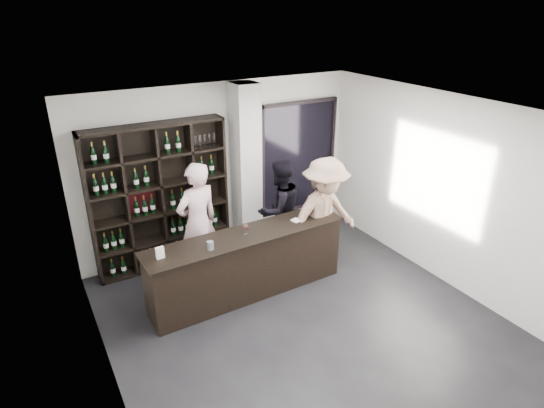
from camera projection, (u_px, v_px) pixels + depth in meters
floor at (308, 326)px, 6.23m from camera, size 5.00×5.50×0.01m
wine_shelf at (160, 198)px, 7.24m from camera, size 2.20×0.35×2.40m
structural_column at (246, 169)px, 7.74m from camera, size 0.40×0.40×2.90m
glass_panel at (298, 157)px, 8.48m from camera, size 1.60×0.08×2.10m
tasting_counter at (248, 264)px, 6.73m from camera, size 3.07×0.64×1.01m
taster_pink at (198, 223)px, 6.92m from camera, size 0.80×0.62×1.94m
taster_black at (280, 210)px, 7.63m from camera, size 0.93×0.77×1.73m
customer at (324, 218)px, 7.10m from camera, size 1.34×0.88×1.95m
wine_glass at (246, 228)px, 6.48m from camera, size 0.10×0.10×0.19m
spit_cup at (210, 245)px, 6.10m from camera, size 0.10×0.10×0.12m
napkin_stack at (296, 220)px, 6.91m from camera, size 0.15×0.15×0.02m
card_stand at (160, 253)px, 5.89m from camera, size 0.11×0.06×0.16m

